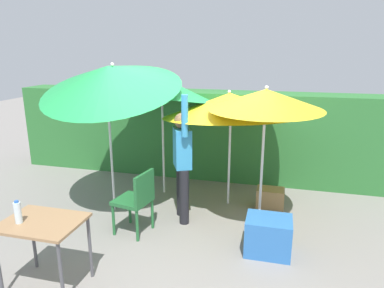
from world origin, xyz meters
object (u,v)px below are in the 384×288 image
Objects in this scene: chair_plastic at (137,198)px; cooler_box at (268,236)px; folding_table at (43,230)px; umbrella_navy at (161,88)px; umbrella_rainbow at (266,100)px; umbrella_orange at (230,105)px; bottle_water at (18,212)px; umbrella_yellow at (110,78)px; crate_cardboard at (270,198)px; person_vendor at (182,159)px.

cooler_box is (1.75, -0.05, -0.28)m from chair_plastic.
umbrella_navy is at bearing 82.72° from folding_table.
umbrella_rainbow is 0.95× the size of umbrella_orange.
umbrella_navy is 2.76× the size of folding_table.
cooler_box is (0.15, -0.64, -1.59)m from umbrella_rainbow.
chair_plastic is 3.71× the size of bottle_water.
umbrella_yellow reaches higher than folding_table.
umbrella_rainbow reaches higher than bottle_water.
umbrella_orange reaches higher than crate_cardboard.
umbrella_navy is 2.48× the size of chair_plastic.
person_vendor is at bearing -150.52° from crate_cardboard.
person_vendor reaches higher than folding_table.
umbrella_navy reaches higher than crate_cardboard.
folding_table is (-0.48, -1.28, 0.16)m from chair_plastic.
person_vendor is 2.09m from folding_table.
chair_plastic is at bearing 63.81° from bottle_water.
umbrella_orange is at bearing 130.83° from umbrella_rainbow.
folding_table is (-0.96, -1.83, -0.26)m from person_vendor.
person_vendor is 2.35× the size of folding_table.
person_vendor is at bearing -129.22° from umbrella_orange.
folding_table is (-1.52, -2.52, -0.96)m from umbrella_orange.
umbrella_navy is 5.16× the size of crate_cardboard.
umbrella_navy is 1.96m from chair_plastic.
folding_table is 3.33× the size of bottle_water.
umbrella_orange is 1.62m from crate_cardboard.
umbrella_yellow is 3.04m from cooler_box.
bottle_water is at bearing -116.19° from chair_plastic.
folding_table is at bearing -110.41° from chair_plastic.
umbrella_rainbow is 1.79m from crate_cardboard.
umbrella_navy is at bearing 174.59° from crate_cardboard.
umbrella_navy is (-1.18, 0.19, 0.21)m from umbrella_orange.
umbrella_rainbow is at bearing 2.11° from person_vendor.
bottle_water is at bearing -132.48° from crate_cardboard.
folding_table is (0.12, -1.87, -1.38)m from umbrella_yellow.
umbrella_yellow is (-1.64, -0.66, 0.42)m from umbrella_orange.
umbrella_yellow is 1.55m from person_vendor.
person_vendor is 2.11× the size of chair_plastic.
chair_plastic is 1.78m from cooler_box.
umbrella_yellow reaches higher than umbrella_navy.
folding_table is 0.30m from bottle_water.
umbrella_rainbow is 1.06× the size of person_vendor.
person_vendor reaches higher than chair_plastic.
umbrella_orange reaches higher than cooler_box.
umbrella_yellow reaches higher than crate_cardboard.
cooler_box is 0.69× the size of folding_table.
person_vendor is (-0.56, -0.69, -0.69)m from umbrella_orange.
umbrella_navy is (-1.74, 0.84, 0.02)m from umbrella_rainbow.
person_vendor is at bearing -55.10° from umbrella_navy.
umbrella_rainbow is 1.93m from umbrella_navy.
cooler_box is at bearing 28.56° from bottle_water.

